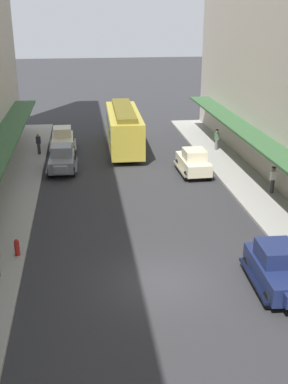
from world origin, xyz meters
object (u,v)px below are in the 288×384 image
(parked_car_0, at_px, (62,158))
(parked_car_2, at_px, (193,161))
(streetcar, at_px, (124,127))
(parked_car_1, at_px, (63,139))
(pedestrian_4, at_px, (273,180))
(parked_car_3, at_px, (277,267))
(fire_hydrant, at_px, (17,247))
(pedestrian_5, at_px, (39,144))
(pedestrian_2, at_px, (217,139))

(parked_car_0, xyz_separation_m, parked_car_2, (9.13, -1.91, 0.00))
(parked_car_2, xyz_separation_m, streetcar, (-4.23, 6.87, 0.96))
(parked_car_1, height_order, pedestrian_4, parked_car_1)
(parked_car_3, height_order, fire_hydrant, parked_car_3)
(fire_hydrant, bearing_deg, streetcar, 69.35)
(streetcar, bearing_deg, pedestrian_4, -54.45)
(pedestrian_4, bearing_deg, parked_car_3, -110.96)
(pedestrian_4, height_order, pedestrian_5, pedestrian_4)
(pedestrian_4, bearing_deg, parked_car_1, 137.65)
(streetcar, xyz_separation_m, pedestrian_4, (8.18, -11.45, -0.89))
(parked_car_2, height_order, pedestrian_4, parked_car_2)
(parked_car_0, distance_m, parked_car_2, 9.33)
(fire_hydrant, relative_size, pedestrian_4, 0.49)
(fire_hydrant, relative_size, pedestrian_2, 0.49)
(parked_car_1, bearing_deg, fire_hydrant, -95.12)
(parked_car_1, xyz_separation_m, pedestrian_2, (12.37, -2.16, 0.07))
(parked_car_1, height_order, pedestrian_5, parked_car_1)
(parked_car_3, bearing_deg, parked_car_0, 119.06)
(parked_car_1, height_order, pedestrian_2, parked_car_1)
(streetcar, distance_m, pedestrian_2, 7.60)
(streetcar, height_order, pedestrian_4, streetcar)
(parked_car_2, xyz_separation_m, parked_car_3, (0.08, -14.67, 0.00))
(parked_car_2, bearing_deg, parked_car_1, 141.13)
(parked_car_2, distance_m, pedestrian_4, 6.04)
(streetcar, height_order, fire_hydrant, streetcar)
(parked_car_1, relative_size, pedestrian_4, 2.57)
(pedestrian_2, height_order, pedestrian_4, same)
(pedestrian_5, bearing_deg, parked_car_0, -64.52)
(parked_car_0, bearing_deg, fire_hydrant, -97.77)
(parked_car_1, xyz_separation_m, pedestrian_5, (-1.83, -1.49, 0.05))
(parked_car_2, xyz_separation_m, pedestrian_2, (3.14, 5.28, 0.07))
(parked_car_0, relative_size, fire_hydrant, 5.22)
(pedestrian_2, distance_m, pedestrian_5, 14.22)
(parked_car_3, relative_size, pedestrian_2, 2.58)
(parked_car_0, distance_m, pedestrian_4, 14.60)
(fire_hydrant, distance_m, pedestrian_4, 16.04)
(parked_car_0, relative_size, parked_car_2, 1.00)
(parked_car_1, height_order, parked_car_2, same)
(parked_car_1, height_order, fire_hydrant, parked_car_1)
(fire_hydrant, bearing_deg, pedestrian_5, 90.68)
(parked_car_3, bearing_deg, fire_hydrant, 160.13)
(parked_car_0, xyz_separation_m, streetcar, (4.90, 4.96, 0.96))
(parked_car_3, bearing_deg, pedestrian_5, 118.38)
(pedestrian_5, bearing_deg, pedestrian_2, -2.72)
(streetcar, xyz_separation_m, pedestrian_5, (-6.83, -0.92, -0.91))
(parked_car_0, height_order, pedestrian_5, parked_car_0)
(streetcar, relative_size, pedestrian_5, 5.89)
(parked_car_3, relative_size, streetcar, 0.45)
(pedestrian_2, bearing_deg, parked_car_2, -120.78)
(parked_car_0, height_order, fire_hydrant, parked_car_0)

